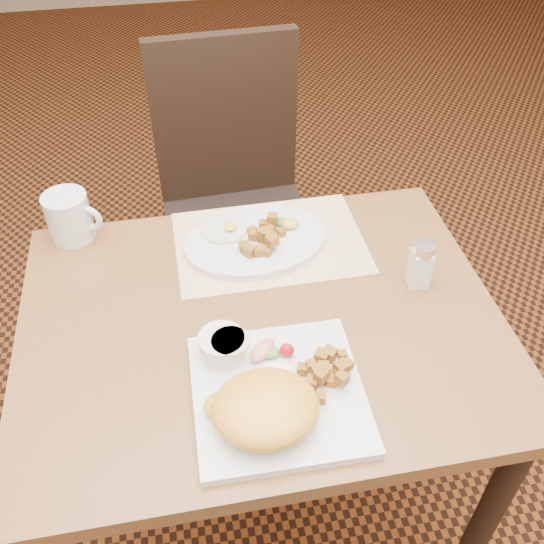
{
  "coord_description": "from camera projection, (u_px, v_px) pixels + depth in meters",
  "views": [
    {
      "loc": [
        -0.12,
        -0.77,
        1.58
      ],
      "look_at": [
        0.03,
        0.05,
        0.82
      ],
      "focal_mm": 40.0,
      "sensor_mm": 36.0,
      "label": 1
    }
  ],
  "objects": [
    {
      "name": "ground",
      "position": [
        265.0,
        506.0,
        1.64
      ],
      "size": [
        8.0,
        8.0,
        0.0
      ],
      "primitive_type": "plane",
      "color": "black",
      "rests_on": "ground"
    },
    {
      "name": "table",
      "position": [
        262.0,
        355.0,
        1.21
      ],
      "size": [
        0.9,
        0.7,
        0.75
      ],
      "color": "brown",
      "rests_on": "ground"
    },
    {
      "name": "chair_far",
      "position": [
        235.0,
        193.0,
        1.79
      ],
      "size": [
        0.44,
        0.45,
        0.97
      ],
      "rotation": [
        0.0,
        0.0,
        3.19
      ],
      "color": "black",
      "rests_on": "ground"
    },
    {
      "name": "placemat",
      "position": [
        270.0,
        242.0,
        1.3
      ],
      "size": [
        0.4,
        0.28,
        0.0
      ],
      "primitive_type": "cube",
      "rotation": [
        0.0,
        0.0,
        0.01
      ],
      "color": "white",
      "rests_on": "table"
    },
    {
      "name": "plate_square",
      "position": [
        278.0,
        394.0,
        1.0
      ],
      "size": [
        0.28,
        0.28,
        0.02
      ],
      "primitive_type": "cube",
      "rotation": [
        0.0,
        0.0,
        -0.02
      ],
      "color": "silver",
      "rests_on": "table"
    },
    {
      "name": "plate_oval",
      "position": [
        256.0,
        241.0,
        1.29
      ],
      "size": [
        0.34,
        0.27,
        0.02
      ],
      "primitive_type": null,
      "rotation": [
        0.0,
        0.0,
        0.15
      ],
      "color": "silver",
      "rests_on": "placemat"
    },
    {
      "name": "hollandaise_mound",
      "position": [
        264.0,
        409.0,
        0.93
      ],
      "size": [
        0.18,
        0.15,
        0.06
      ],
      "color": "gold",
      "rests_on": "plate_square"
    },
    {
      "name": "ramekin",
      "position": [
        223.0,
        345.0,
        1.03
      ],
      "size": [
        0.09,
        0.08,
        0.04
      ],
      "color": "silver",
      "rests_on": "plate_square"
    },
    {
      "name": "garnish_sq",
      "position": [
        269.0,
        350.0,
        1.04
      ],
      "size": [
        0.09,
        0.06,
        0.03
      ],
      "color": "#387223",
      "rests_on": "plate_square"
    },
    {
      "name": "fried_egg",
      "position": [
        225.0,
        229.0,
        1.3
      ],
      "size": [
        0.1,
        0.1,
        0.02
      ],
      "color": "white",
      "rests_on": "plate_oval"
    },
    {
      "name": "garnish_ov",
      "position": [
        287.0,
        223.0,
        1.3
      ],
      "size": [
        0.06,
        0.05,
        0.02
      ],
      "color": "#387223",
      "rests_on": "plate_oval"
    },
    {
      "name": "salt_shaker",
      "position": [
        421.0,
        264.0,
        1.17
      ],
      "size": [
        0.04,
        0.04,
        0.1
      ],
      "color": "white",
      "rests_on": "table"
    },
    {
      "name": "coffee_mug",
      "position": [
        70.0,
        217.0,
        1.28
      ],
      "size": [
        0.12,
        0.09,
        0.11
      ],
      "color": "silver",
      "rests_on": "table"
    },
    {
      "name": "home_fries_sq",
      "position": [
        325.0,
        370.0,
        1.01
      ],
      "size": [
        0.1,
        0.11,
        0.03
      ],
      "color": "#A6671A",
      "rests_on": "plate_square"
    },
    {
      "name": "home_fries_ov",
      "position": [
        263.0,
        237.0,
        1.26
      ],
      "size": [
        0.1,
        0.11,
        0.03
      ],
      "color": "#A6671A",
      "rests_on": "plate_oval"
    }
  ]
}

